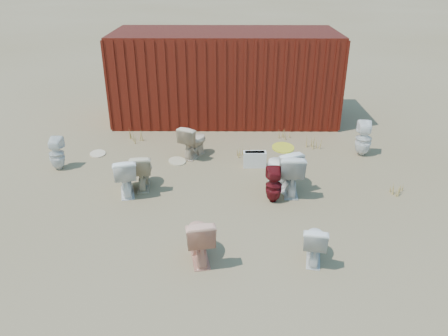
{
  "coord_description": "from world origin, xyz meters",
  "views": [
    {
      "loc": [
        0.06,
        -6.85,
        4.11
      ],
      "look_at": [
        0.0,
        0.6,
        0.55
      ],
      "focal_mm": 35.0,
      "sensor_mm": 36.0,
      "label": 1
    }
  ],
  "objects_px": {
    "toilet_front_maroon": "(274,185)",
    "shipping_container": "(225,76)",
    "toilet_front_c": "(291,172)",
    "toilet_back_beige_left": "(142,170)",
    "toilet_front_a": "(125,175)",
    "toilet_back_beige_right": "(194,141)",
    "toilet_front_e": "(315,242)",
    "toilet_back_e": "(364,139)",
    "toilet_back_a": "(57,154)",
    "toilet_back_yellowlid": "(282,168)",
    "toilet_front_pink": "(199,237)",
    "loose_tank": "(255,159)"
  },
  "relations": [
    {
      "from": "toilet_front_e",
      "to": "toilet_back_a",
      "type": "distance_m",
      "value": 5.88
    },
    {
      "from": "toilet_front_c",
      "to": "toilet_back_a",
      "type": "distance_m",
      "value": 4.99
    },
    {
      "from": "toilet_front_a",
      "to": "toilet_back_e",
      "type": "relative_size",
      "value": 0.96
    },
    {
      "from": "shipping_container",
      "to": "toilet_front_a",
      "type": "xyz_separation_m",
      "value": [
        -1.89,
        -4.59,
        -0.82
      ]
    },
    {
      "from": "toilet_front_c",
      "to": "toilet_back_beige_right",
      "type": "xyz_separation_m",
      "value": [
        -1.99,
        1.71,
        -0.04
      ]
    },
    {
      "from": "toilet_front_maroon",
      "to": "toilet_back_beige_right",
      "type": "distance_m",
      "value": 2.64
    },
    {
      "from": "toilet_back_a",
      "to": "loose_tank",
      "type": "height_order",
      "value": "toilet_back_a"
    },
    {
      "from": "toilet_back_a",
      "to": "toilet_back_yellowlid",
      "type": "bearing_deg",
      "value": 170.63
    },
    {
      "from": "toilet_front_c",
      "to": "toilet_front_maroon",
      "type": "xyz_separation_m",
      "value": [
        -0.36,
        -0.37,
        -0.09
      ]
    },
    {
      "from": "toilet_front_maroon",
      "to": "toilet_back_a",
      "type": "height_order",
      "value": "toilet_back_a"
    },
    {
      "from": "toilet_back_beige_left",
      "to": "loose_tank",
      "type": "bearing_deg",
      "value": -162.84
    },
    {
      "from": "toilet_front_e",
      "to": "toilet_back_beige_left",
      "type": "bearing_deg",
      "value": -27.52
    },
    {
      "from": "toilet_front_a",
      "to": "toilet_back_beige_right",
      "type": "xyz_separation_m",
      "value": [
        1.19,
        1.77,
        -0.0
      ]
    },
    {
      "from": "toilet_front_maroon",
      "to": "toilet_back_beige_left",
      "type": "relative_size",
      "value": 0.91
    },
    {
      "from": "toilet_back_beige_right",
      "to": "toilet_back_beige_left",
      "type": "bearing_deg",
      "value": 87.57
    },
    {
      "from": "toilet_front_e",
      "to": "shipping_container",
      "type": "bearing_deg",
      "value": -67.87
    },
    {
      "from": "toilet_back_yellowlid",
      "to": "toilet_front_e",
      "type": "bearing_deg",
      "value": 69.92
    },
    {
      "from": "shipping_container",
      "to": "toilet_back_e",
      "type": "xyz_separation_m",
      "value": [
        3.19,
        -2.71,
        -0.8
      ]
    },
    {
      "from": "toilet_front_e",
      "to": "toilet_back_yellowlid",
      "type": "bearing_deg",
      "value": -73.81
    },
    {
      "from": "toilet_front_pink",
      "to": "toilet_front_a",
      "type": "bearing_deg",
      "value": -64.04
    },
    {
      "from": "toilet_back_a",
      "to": "toilet_back_yellowlid",
      "type": "height_order",
      "value": "toilet_back_yellowlid"
    },
    {
      "from": "toilet_back_a",
      "to": "toilet_back_beige_left",
      "type": "height_order",
      "value": "toilet_back_beige_left"
    },
    {
      "from": "toilet_front_c",
      "to": "toilet_back_beige_left",
      "type": "distance_m",
      "value": 2.91
    },
    {
      "from": "toilet_front_maroon",
      "to": "toilet_back_yellowlid",
      "type": "bearing_deg",
      "value": -113.46
    },
    {
      "from": "toilet_front_maroon",
      "to": "toilet_back_beige_left",
      "type": "bearing_deg",
      "value": -15.68
    },
    {
      "from": "toilet_back_yellowlid",
      "to": "loose_tank",
      "type": "relative_size",
      "value": 1.69
    },
    {
      "from": "shipping_container",
      "to": "toilet_front_c",
      "type": "height_order",
      "value": "shipping_container"
    },
    {
      "from": "toilet_front_pink",
      "to": "toilet_front_maroon",
      "type": "xyz_separation_m",
      "value": [
        1.28,
        1.76,
        -0.05
      ]
    },
    {
      "from": "toilet_back_a",
      "to": "toilet_back_yellowlid",
      "type": "distance_m",
      "value": 4.8
    },
    {
      "from": "toilet_front_pink",
      "to": "toilet_back_beige_right",
      "type": "relative_size",
      "value": 1.01
    },
    {
      "from": "toilet_front_maroon",
      "to": "toilet_front_e",
      "type": "relative_size",
      "value": 1.05
    },
    {
      "from": "shipping_container",
      "to": "toilet_front_c",
      "type": "relative_size",
      "value": 7.06
    },
    {
      "from": "toilet_front_pink",
      "to": "toilet_back_e",
      "type": "height_order",
      "value": "toilet_back_e"
    },
    {
      "from": "toilet_front_pink",
      "to": "toilet_back_beige_left",
      "type": "bearing_deg",
      "value": -72.26
    },
    {
      "from": "toilet_back_beige_left",
      "to": "toilet_front_e",
      "type": "bearing_deg",
      "value": 136.29
    },
    {
      "from": "toilet_back_yellowlid",
      "to": "toilet_back_beige_left",
      "type": "bearing_deg",
      "value": -25.63
    },
    {
      "from": "toilet_front_c",
      "to": "loose_tank",
      "type": "relative_size",
      "value": 1.7
    },
    {
      "from": "toilet_back_beige_left",
      "to": "loose_tank",
      "type": "distance_m",
      "value": 2.48
    },
    {
      "from": "loose_tank",
      "to": "toilet_front_e",
      "type": "bearing_deg",
      "value": -79.21
    },
    {
      "from": "toilet_back_beige_left",
      "to": "loose_tank",
      "type": "relative_size",
      "value": 1.48
    },
    {
      "from": "toilet_front_a",
      "to": "toilet_back_beige_left",
      "type": "xyz_separation_m",
      "value": [
        0.28,
        0.26,
        -0.01
      ]
    },
    {
      "from": "shipping_container",
      "to": "toilet_back_beige_left",
      "type": "relative_size",
      "value": 8.09
    },
    {
      "from": "toilet_front_a",
      "to": "toilet_back_e",
      "type": "bearing_deg",
      "value": -173.56
    },
    {
      "from": "shipping_container",
      "to": "toilet_front_a",
      "type": "bearing_deg",
      "value": -112.44
    },
    {
      "from": "toilet_back_beige_left",
      "to": "toilet_back_e",
      "type": "height_order",
      "value": "toilet_back_e"
    },
    {
      "from": "toilet_back_beige_left",
      "to": "toilet_back_yellowlid",
      "type": "relative_size",
      "value": 0.88
    },
    {
      "from": "toilet_front_maroon",
      "to": "shipping_container",
      "type": "bearing_deg",
      "value": -82.48
    },
    {
      "from": "shipping_container",
      "to": "toilet_front_maroon",
      "type": "relative_size",
      "value": 8.89
    },
    {
      "from": "toilet_front_a",
      "to": "toilet_back_beige_left",
      "type": "bearing_deg",
      "value": -150.52
    },
    {
      "from": "toilet_front_e",
      "to": "toilet_front_pink",
      "type": "bearing_deg",
      "value": 10.02
    }
  ]
}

